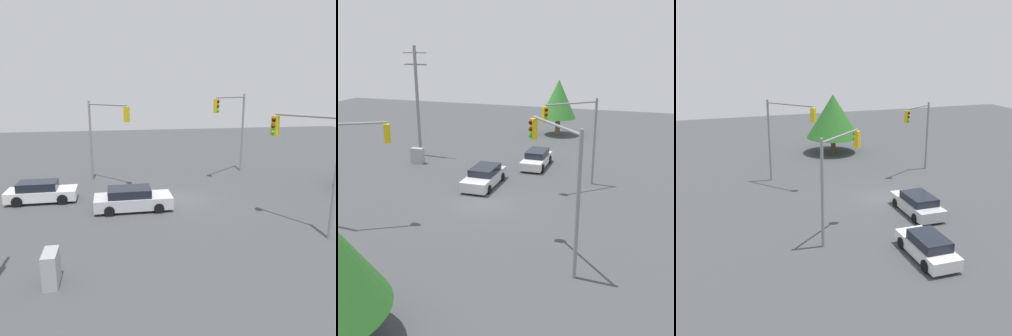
{
  "view_description": "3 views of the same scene",
  "coord_description": "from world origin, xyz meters",
  "views": [
    {
      "loc": [
        20.25,
        -4.4,
        7.11
      ],
      "look_at": [
        -2.34,
        -0.43,
        1.65
      ],
      "focal_mm": 35.0,
      "sensor_mm": 36.0,
      "label": 1
    },
    {
      "loc": [
        -9.32,
        23.84,
        10.32
      ],
      "look_at": [
        -1.31,
        -0.61,
        2.34
      ],
      "focal_mm": 45.0,
      "sensor_mm": 36.0,
      "label": 2
    },
    {
      "loc": [
        -11.99,
        -26.97,
        11.15
      ],
      "look_at": [
        -2.42,
        1.54,
        2.19
      ],
      "focal_mm": 45.0,
      "sensor_mm": 36.0,
      "label": 3
    }
  ],
  "objects": [
    {
      "name": "electrical_cabinet",
      "position": [
        8.7,
        -6.79,
        0.66
      ],
      "size": [
        1.09,
        0.53,
        1.32
      ],
      "primitive_type": "cube",
      "color": "#9EA0A3",
      "rests_on": "ground_plane"
    },
    {
      "name": "traffic_signal_cross",
      "position": [
        -5.91,
        5.74,
        4.69
      ],
      "size": [
        3.21,
        3.75,
        6.81
      ],
      "rotation": [
        0.0,
        0.0,
        -0.87
      ],
      "color": "gray",
      "rests_on": "ground_plane"
    },
    {
      "name": "traffic_signal_main",
      "position": [
        -4.97,
        -4.86,
        4.36
      ],
      "size": [
        3.34,
        3.06,
        6.32
      ],
      "rotation": [
        0.0,
        0.0,
        0.73
      ],
      "color": "gray",
      "rests_on": "ground_plane"
    },
    {
      "name": "ground_plane",
      "position": [
        0.0,
        0.0,
        0.0
      ],
      "size": [
        80.0,
        80.0,
        0.0
      ],
      "primitive_type": "plane",
      "color": "#424447"
    },
    {
      "name": "sedan_silver",
      "position": [
        1.24,
        -3.27,
        0.66
      ],
      "size": [
        2.02,
        4.67,
        1.38
      ],
      "color": "silver",
      "rests_on": "ground_plane"
    },
    {
      "name": "traffic_signal_aux",
      "position": [
        5.76,
        5.26,
        4.19
      ],
      "size": [
        3.28,
        2.06,
        6.13
      ],
      "rotation": [
        0.0,
        0.0,
        3.66
      ],
      "color": "gray",
      "rests_on": "ground_plane"
    },
    {
      "name": "sedan_white",
      "position": [
        -1.24,
        -9.03,
        0.66
      ],
      "size": [
        1.86,
        4.4,
        1.36
      ],
      "color": "silver",
      "rests_on": "ground_plane"
    }
  ]
}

